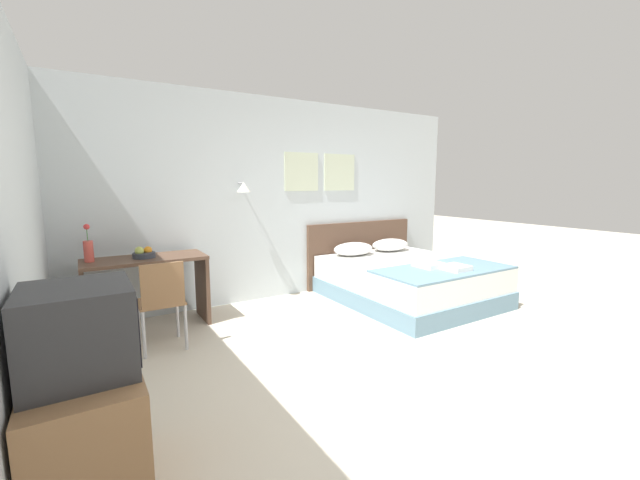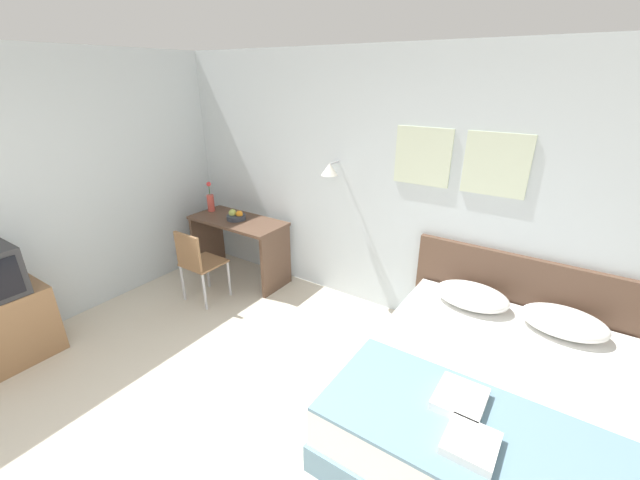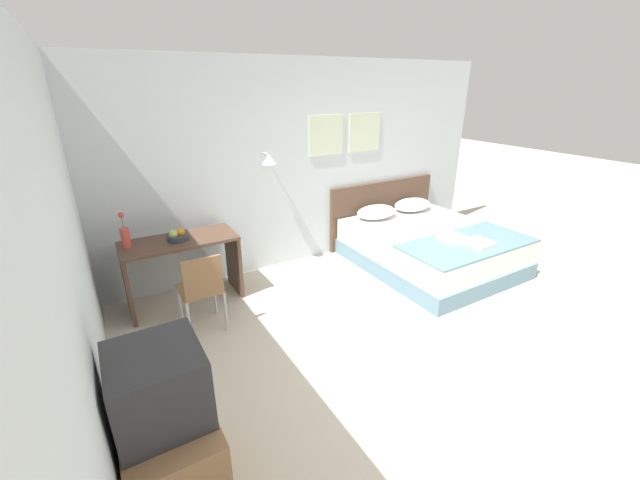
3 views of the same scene
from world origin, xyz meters
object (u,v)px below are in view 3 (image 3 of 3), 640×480
at_px(headboard, 382,212).
at_px(throw_blanket, 468,243).
at_px(pillow_left, 376,212).
at_px(desk_chair, 202,287).
at_px(desk, 182,259).
at_px(bed, 430,248).
at_px(pillow_right, 412,205).
at_px(flower_vase, 125,236).
at_px(television, 159,386).
at_px(tv_stand, 173,459).
at_px(folded_towel_mid_bed, 480,243).
at_px(fruit_bowl, 177,236).
at_px(folded_towel_near_foot, 453,238).

xyz_separation_m(headboard, throw_blanket, (-0.00, -1.63, 0.05)).
height_order(pillow_left, desk_chair, desk_chair).
bearing_deg(desk, throw_blanket, -22.66).
distance_m(headboard, desk_chair, 3.24).
height_order(bed, throw_blanket, throw_blanket).
bearing_deg(pillow_right, pillow_left, 180.00).
distance_m(pillow_right, flower_vase, 3.97).
bearing_deg(flower_vase, television, -92.25).
distance_m(tv_stand, television, 0.54).
xyz_separation_m(headboard, tv_stand, (-3.71, -2.66, -0.15)).
distance_m(pillow_right, desk_chair, 3.50).
bearing_deg(folded_towel_mid_bed, pillow_left, 104.24).
relative_size(folded_towel_mid_bed, desk, 0.23).
bearing_deg(desk_chair, desk, 92.82).
bearing_deg(fruit_bowl, tv_stand, -104.30).
bearing_deg(folded_towel_near_foot, flower_vase, 161.05).
xyz_separation_m(flower_vase, tv_stand, (-0.10, -2.37, -0.58)).
height_order(bed, fruit_bowl, fruit_bowl).
xyz_separation_m(pillow_right, folded_towel_mid_bed, (-0.32, -1.49, -0.04)).
relative_size(fruit_bowl, tv_stand, 0.30).
bearing_deg(tv_stand, pillow_right, 30.29).
xyz_separation_m(pillow_right, desk, (-3.46, -0.05, -0.07)).
relative_size(pillow_left, desk, 0.51).
bearing_deg(flower_vase, bed, -11.83).
relative_size(bed, throw_blanket, 1.19).
bearing_deg(fruit_bowl, desk_chair, -86.28).
distance_m(desk_chair, tv_stand, 1.76).
height_order(fruit_bowl, flower_vase, flower_vase).
bearing_deg(television, desk_chair, 68.97).
xyz_separation_m(desk, fruit_bowl, (-0.01, -0.01, 0.28)).
distance_m(pillow_left, desk, 2.76).
distance_m(flower_vase, tv_stand, 2.44).
distance_m(pillow_left, desk_chair, 2.82).
xyz_separation_m(throw_blanket, desk_chair, (-3.08, 0.62, -0.03)).
distance_m(pillow_left, throw_blanket, 1.40).
height_order(headboard, fruit_bowl, headboard).
xyz_separation_m(pillow_right, flower_vase, (-3.96, -0.00, 0.29)).
height_order(pillow_right, folded_towel_mid_bed, pillow_right).
height_order(headboard, desk, headboard).
bearing_deg(television, desk, 75.59).
relative_size(desk_chair, television, 1.76).
distance_m(bed, flower_vase, 3.75).
distance_m(desk, fruit_bowl, 0.28).
height_order(bed, pillow_left, pillow_left).
bearing_deg(folded_towel_near_foot, folded_towel_mid_bed, -64.35).
relative_size(throw_blanket, tv_stand, 2.28).
distance_m(folded_towel_near_foot, desk_chair, 3.01).
bearing_deg(pillow_right, desk, -179.16).
bearing_deg(fruit_bowl, throw_blanket, -22.46).
bearing_deg(fruit_bowl, headboard, 6.30).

